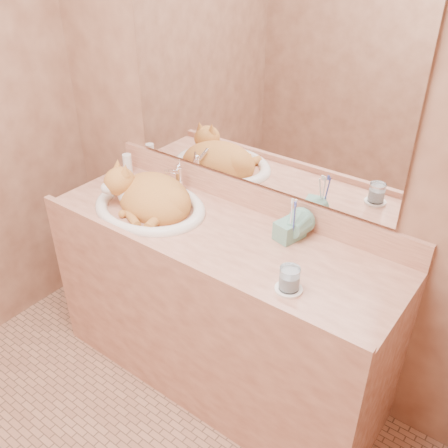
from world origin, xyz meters
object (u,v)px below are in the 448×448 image
Objects in this scene: vanity_counter at (218,309)px; water_glass at (289,278)px; soap_dispenser at (280,224)px; cat at (148,194)px; sink_basin at (149,193)px; toothbrush_cup at (292,232)px.

water_glass reaches higher than vanity_counter.
cat is at bearing -158.00° from soap_dispenser.
sink_basin is 1.35× the size of cat.
sink_basin is at bearing -176.91° from vanity_counter.
vanity_counter is at bearing -146.34° from soap_dispenser.
toothbrush_cup is at bearing 22.56° from vanity_counter.
toothbrush_cup is 0.30m from water_glass.
vanity_counter is 0.62m from cat.
toothbrush_cup reaches higher than vanity_counter.
toothbrush_cup is (0.29, 0.12, 0.48)m from vanity_counter.
vanity_counter is 13.57× the size of toothbrush_cup.
toothbrush_cup is (0.04, 0.03, -0.04)m from soap_dispenser.
water_glass is at bearing -61.12° from toothbrush_cup.
soap_dispenser is at bearing 20.38° from vanity_counter.
toothbrush_cup is (0.66, 0.14, -0.03)m from sink_basin.
soap_dispenser reaches higher than vanity_counter.
cat is 0.64m from soap_dispenser.
cat is 0.83m from water_glass.
sink_basin reaches higher than water_glass.
soap_dispenser reaches higher than sink_basin.
sink_basin is 2.90× the size of soap_dispenser.
water_glass is (0.82, -0.14, -0.01)m from cat.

